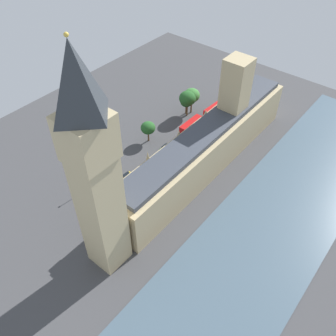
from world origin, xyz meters
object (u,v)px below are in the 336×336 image
car_yellow_cab_opposite_hall (126,177)px  plane_tree_kerbside (192,95)px  street_lamp_slot_11 (80,183)px  parliament_building (209,143)px  car_dark_green_leading (165,148)px  plane_tree_near_tower (148,128)px  double_decker_bus_midblock (191,126)px  street_lamp_slot_10 (110,161)px  pedestrian_under_trees (174,165)px  plane_tree_trailing (186,102)px  pedestrian_far_end (204,139)px  plane_tree_by_river_gate (188,98)px  double_decker_bus_corner (214,110)px  clock_tower (94,172)px

car_yellow_cab_opposite_hall → plane_tree_kerbside: (5.76, -42.17, 6.78)m
car_yellow_cab_opposite_hall → street_lamp_slot_11: (6.11, 12.95, 3.66)m
parliament_building → street_lamp_slot_11: parliament_building is taller
car_dark_green_leading → plane_tree_near_tower: size_ratio=0.53×
double_decker_bus_midblock → street_lamp_slot_10: bearing=77.8°
parliament_building → street_lamp_slot_11: size_ratio=11.82×
parliament_building → car_yellow_cab_opposite_hall: 28.21m
car_dark_green_leading → pedestrian_under_trees: 8.92m
double_decker_bus_midblock → plane_tree_trailing: size_ratio=1.45×
parliament_building → pedestrian_far_end: 14.39m
plane_tree_trailing → plane_tree_by_river_gate: bearing=141.7°
pedestrian_under_trees → street_lamp_slot_10: (14.08, 14.82, 4.06)m
double_decker_bus_corner → plane_tree_near_tower: bearing=-106.5°
car_dark_green_leading → pedestrian_far_end: (-7.36, -12.64, -0.17)m
car_yellow_cab_opposite_hall → pedestrian_far_end: 32.28m
double_decker_bus_corner → plane_tree_kerbside: size_ratio=1.03×
double_decker_bus_corner → plane_tree_kerbside: 10.31m
parliament_building → plane_tree_trailing: 29.35m
plane_tree_kerbside → street_lamp_slot_11: (0.35, 55.11, -3.13)m
car_yellow_cab_opposite_hall → plane_tree_near_tower: bearing=-65.9°
double_decker_bus_midblock → pedestrian_under_trees: bearing=110.8°
double_decker_bus_midblock → plane_tree_kerbside: (7.29, -10.13, 5.04)m
plane_tree_trailing → street_lamp_slot_10: size_ratio=1.06×
plane_tree_trailing → street_lamp_slot_11: 53.36m
street_lamp_slot_10 → parliament_building: bearing=-133.3°
plane_tree_near_tower → street_lamp_slot_10: bearing=93.7°
car_dark_green_leading → plane_tree_by_river_gate: size_ratio=0.40×
plane_tree_kerbside → double_decker_bus_midblock: bearing=125.7°
double_decker_bus_midblock → car_dark_green_leading: bearing=86.6°
plane_tree_kerbside → street_lamp_slot_11: size_ratio=1.57×
double_decker_bus_midblock → pedestrian_under_trees: (-6.72, 18.07, -1.96)m
plane_tree_kerbside → street_lamp_slot_11: bearing=89.6°
car_yellow_cab_opposite_hall → street_lamp_slot_11: size_ratio=0.72×
car_dark_green_leading → pedestrian_under_trees: (-7.61, 4.66, -0.21)m
plane_tree_kerbside → street_lamp_slot_10: bearing=89.9°
car_yellow_cab_opposite_hall → pedestrian_far_end: (-8.01, -31.27, -0.17)m
clock_tower → plane_tree_near_tower: (23.64, -41.73, -25.19)m
pedestrian_under_trees → car_yellow_cab_opposite_hall: bearing=-47.8°
plane_tree_kerbside → street_lamp_slot_10: size_ratio=1.50×
parliament_building → car_yellow_cab_opposite_hall: bearing=54.4°
car_yellow_cab_opposite_hall → double_decker_bus_corner: bearing=-89.8°
car_yellow_cab_opposite_hall → plane_tree_trailing: bearing=-76.9°
car_dark_green_leading → plane_tree_near_tower: (7.72, -0.12, 4.71)m
plane_tree_by_river_gate → street_lamp_slot_11: size_ratio=1.60×
pedestrian_far_end → plane_tree_near_tower: 20.21m
street_lamp_slot_11 → pedestrian_far_end: bearing=-107.7°
plane_tree_trailing → street_lamp_slot_10: 41.27m
double_decker_bus_corner → plane_tree_near_tower: size_ratio=1.36×
car_yellow_cab_opposite_hall → plane_tree_near_tower: plane_tree_near_tower is taller
parliament_building → plane_tree_by_river_gate: parliament_building is taller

